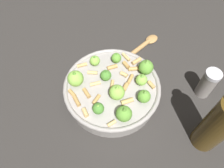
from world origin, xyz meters
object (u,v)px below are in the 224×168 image
object	(u,v)px
pepper_shaker	(207,83)
wooden_spoon	(138,49)
olive_oil_bottle	(218,125)
cooking_pan	(112,89)

from	to	relation	value
pepper_shaker	wooden_spoon	size ratio (longest dim) A/B	0.46
pepper_shaker	olive_oil_bottle	distance (m)	0.16
cooking_pan	wooden_spoon	distance (m)	0.21
cooking_pan	pepper_shaker	xyz separation A→B (m)	(-0.26, 0.09, 0.01)
pepper_shaker	wooden_spoon	world-z (taller)	pepper_shaker
cooking_pan	wooden_spoon	xyz separation A→B (m)	(-0.15, -0.14, -0.03)
cooking_pan	olive_oil_bottle	xyz separation A→B (m)	(-0.18, 0.22, 0.07)
olive_oil_bottle	wooden_spoon	bearing A→B (deg)	-85.86
cooking_pan	wooden_spoon	bearing A→B (deg)	-137.24
cooking_pan	wooden_spoon	world-z (taller)	cooking_pan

